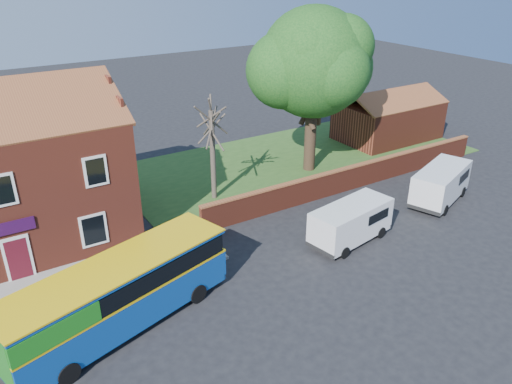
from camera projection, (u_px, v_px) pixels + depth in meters
ground at (233, 316)px, 20.89m from camera, size 120.00×120.00×0.00m
pavement at (30, 298)px, 21.91m from camera, size 18.00×3.50×0.12m
kerb at (38, 320)px, 20.57m from camera, size 18.00×0.15×0.14m
grass_strip at (298, 159)px, 37.07m from camera, size 26.00×12.00×0.04m
boundary_wall at (354, 176)px, 32.14m from camera, size 22.00×0.38×1.60m
outbuilding at (388, 119)px, 40.71m from camera, size 8.20×5.06×4.17m
bus at (113, 295)px, 19.47m from camera, size 9.88×5.06×2.92m
van_near at (351, 221)px, 25.97m from camera, size 4.97×2.63×2.08m
van_far at (441, 183)px, 30.21m from camera, size 5.34×3.55×2.18m
large_tree at (313, 66)px, 32.44m from camera, size 9.05×7.16×11.04m
bare_tree at (213, 151)px, 29.81m from camera, size 2.30×2.74×6.13m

